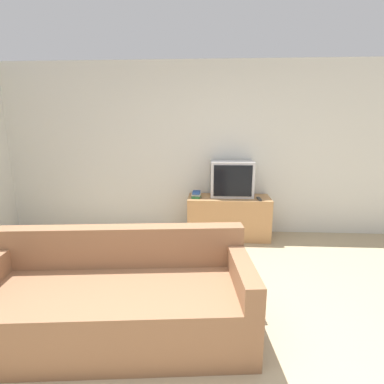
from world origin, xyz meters
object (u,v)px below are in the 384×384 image
remote_on_stand (259,199)px  television (232,179)px  book_stack (196,194)px  couch (117,302)px  tv_stand (228,217)px

remote_on_stand → television: bearing=151.5°
book_stack → remote_on_stand: 0.91m
couch → book_stack: couch is taller
television → book_stack: (-0.52, -0.12, -0.22)m
television → tv_stand: bearing=-121.9°
television → remote_on_stand: (0.38, -0.21, -0.25)m
tv_stand → couch: couch is taller
tv_stand → couch: bearing=-114.8°
television → remote_on_stand: bearing=-28.5°
television → remote_on_stand: television is taller
couch → remote_on_stand: 2.56m
tv_stand → book_stack: bearing=-173.5°
television → remote_on_stand: size_ratio=3.51×
tv_stand → book_stack: (-0.48, -0.06, 0.36)m
tv_stand → remote_on_stand: bearing=-18.4°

